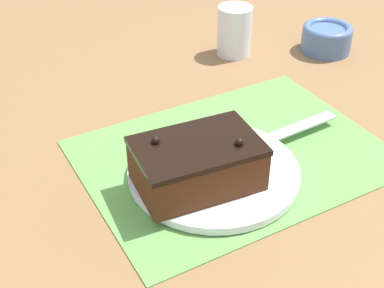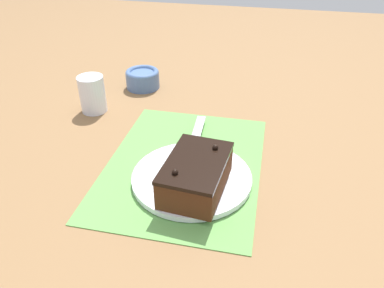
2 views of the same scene
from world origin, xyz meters
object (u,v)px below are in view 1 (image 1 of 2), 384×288
cake_plate (214,171)px  chocolate_cake (197,163)px  serving_knife (260,140)px  small_bowl (327,37)px  drinking_glass (234,31)px

cake_plate → chocolate_cake: bearing=23.8°
serving_knife → small_bowl: size_ratio=2.21×
drinking_glass → small_bowl: size_ratio=0.98×
serving_knife → chocolate_cake: bearing=-77.6°
cake_plate → chocolate_cake: chocolate_cake is taller
chocolate_cake → drinking_glass: (-0.29, -0.35, 0.00)m
serving_knife → cake_plate: bearing=-81.3°
chocolate_cake → drinking_glass: bearing=-129.4°
drinking_glass → small_bowl: drinking_glass is taller
cake_plate → serving_knife: serving_knife is taller
cake_plate → small_bowl: bearing=-149.7°
serving_knife → drinking_glass: 0.35m
chocolate_cake → small_bowl: 0.54m
serving_knife → drinking_glass: size_ratio=2.25×
chocolate_cake → serving_knife: 0.14m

